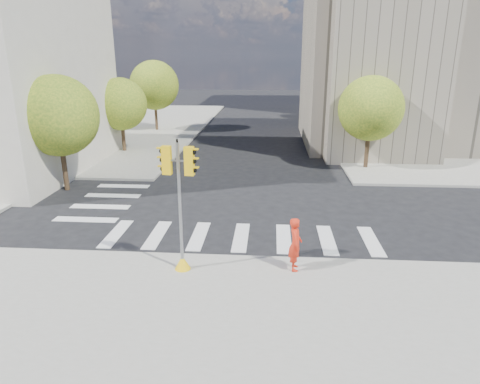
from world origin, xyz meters
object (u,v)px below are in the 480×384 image
(lamp_far, at_px, (338,83))
(traffic_signal, at_px, (180,217))
(photographer, at_px, (295,244))
(lamp_near, at_px, (366,95))

(lamp_far, height_order, traffic_signal, lamp_far)
(traffic_signal, bearing_deg, lamp_far, 78.69)
(lamp_far, relative_size, traffic_signal, 1.75)
(photographer, bearing_deg, lamp_near, -17.95)
(lamp_near, bearing_deg, photographer, -107.59)
(lamp_near, bearing_deg, traffic_signal, -117.33)
(traffic_signal, xyz_separation_m, photographer, (3.93, 0.28, -1.01))
(lamp_far, bearing_deg, photographer, -100.33)
(lamp_near, distance_m, photographer, 20.18)
(photographer, bearing_deg, lamp_far, -10.69)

